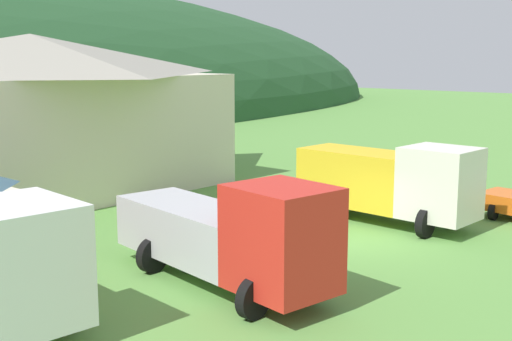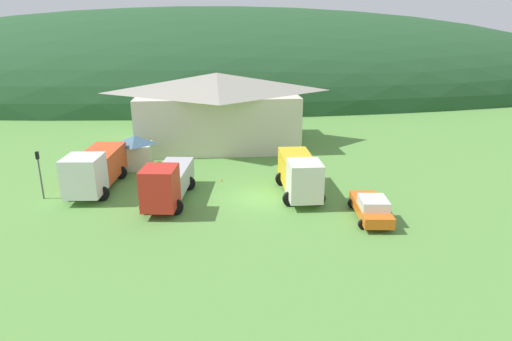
# 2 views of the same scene
# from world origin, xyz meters

# --- Properties ---
(ground_plane) EXTENTS (200.00, 200.00, 0.00)m
(ground_plane) POSITION_xyz_m (0.00, 0.00, 0.00)
(ground_plane) COLOR #5B9342
(depot_building) EXTENTS (17.66, 12.83, 7.72)m
(depot_building) POSITION_xyz_m (-2.14, 17.01, 3.98)
(depot_building) COLOR beige
(depot_building) RESTS_ON ground
(crane_truck_red) EXTENTS (3.71, 8.34, 3.35)m
(crane_truck_red) POSITION_xyz_m (-6.22, -0.37, 1.64)
(crane_truck_red) COLOR red
(crane_truck_red) RESTS_ON ground
(heavy_rig_striped) EXTENTS (3.23, 7.48, 3.28)m
(heavy_rig_striped) POSITION_xyz_m (3.58, 0.17, 1.77)
(heavy_rig_striped) COLOR silver
(heavy_rig_striped) RESTS_ON ground
(traffic_cone_near_pickup) EXTENTS (0.36, 0.36, 0.47)m
(traffic_cone_near_pickup) POSITION_xyz_m (-2.20, 4.01, 0.00)
(traffic_cone_near_pickup) COLOR orange
(traffic_cone_near_pickup) RESTS_ON ground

